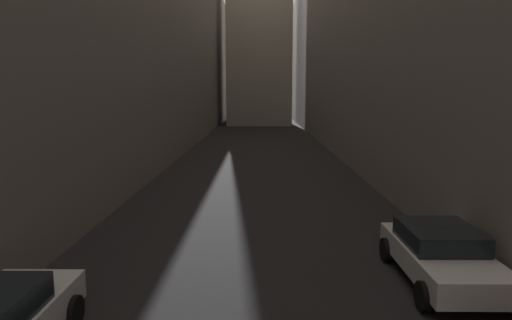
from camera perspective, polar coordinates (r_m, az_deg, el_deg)
ground_plane at (r=36.58m, az=0.34°, el=1.46°), size 264.00×264.00×0.00m
building_block_left at (r=40.74m, az=-18.90°, el=14.73°), size 14.98×108.00×18.43m
building_block_right at (r=40.52m, az=18.89°, el=14.72°), size 13.92×108.00×18.38m
parked_car_right_far at (r=11.88m, az=22.19°, el=-10.86°), size 2.01×4.15×1.34m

